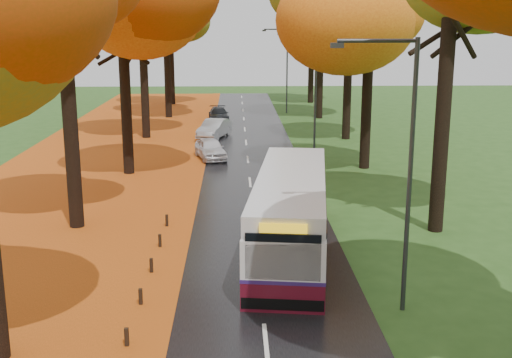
{
  "coord_description": "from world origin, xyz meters",
  "views": [
    {
      "loc": [
        -0.78,
        -9.63,
        8.33
      ],
      "look_at": [
        0.0,
        14.09,
        2.6
      ],
      "focal_mm": 45.0,
      "sensor_mm": 36.0,
      "label": 1
    }
  ],
  "objects_px": {
    "car_silver": "(214,129)",
    "streetlamp_mid": "(311,85)",
    "car_dark": "(219,114)",
    "streetlamp_near": "(402,156)",
    "car_white": "(211,149)",
    "bus": "(291,211)",
    "streetlamp_far": "(284,64)"
  },
  "relations": [
    {
      "from": "car_silver",
      "to": "car_dark",
      "type": "height_order",
      "value": "car_silver"
    },
    {
      "from": "car_silver",
      "to": "streetlamp_mid",
      "type": "bearing_deg",
      "value": -34.23
    },
    {
      "from": "streetlamp_near",
      "to": "bus",
      "type": "distance_m",
      "value": 6.64
    },
    {
      "from": "car_dark",
      "to": "car_silver",
      "type": "bearing_deg",
      "value": -95.23
    },
    {
      "from": "car_white",
      "to": "car_silver",
      "type": "distance_m",
      "value": 7.78
    },
    {
      "from": "car_white",
      "to": "car_silver",
      "type": "relative_size",
      "value": 0.91
    },
    {
      "from": "streetlamp_mid",
      "to": "bus",
      "type": "relative_size",
      "value": 0.71
    },
    {
      "from": "streetlamp_near",
      "to": "car_white",
      "type": "distance_m",
      "value": 23.51
    },
    {
      "from": "streetlamp_near",
      "to": "car_dark",
      "type": "distance_m",
      "value": 39.29
    },
    {
      "from": "bus",
      "to": "streetlamp_near",
      "type": "bearing_deg",
      "value": -55.4
    },
    {
      "from": "streetlamp_near",
      "to": "car_silver",
      "type": "height_order",
      "value": "streetlamp_near"
    },
    {
      "from": "streetlamp_mid",
      "to": "car_silver",
      "type": "relative_size",
      "value": 1.9
    },
    {
      "from": "streetlamp_far",
      "to": "bus",
      "type": "xyz_separation_m",
      "value": [
        -2.67,
        -38.8,
        -3.15
      ]
    },
    {
      "from": "streetlamp_mid",
      "to": "car_silver",
      "type": "xyz_separation_m",
      "value": [
        -6.3,
        8.08,
        -3.98
      ]
    },
    {
      "from": "streetlamp_far",
      "to": "car_dark",
      "type": "relative_size",
      "value": 1.95
    },
    {
      "from": "car_white",
      "to": "car_dark",
      "type": "distance_m",
      "value": 16.29
    },
    {
      "from": "car_dark",
      "to": "streetlamp_mid",
      "type": "bearing_deg",
      "value": -73.99
    },
    {
      "from": "car_white",
      "to": "car_dark",
      "type": "bearing_deg",
      "value": 75.03
    },
    {
      "from": "streetlamp_far",
      "to": "car_white",
      "type": "bearing_deg",
      "value": -106.18
    },
    {
      "from": "bus",
      "to": "car_dark",
      "type": "xyz_separation_m",
      "value": [
        -3.5,
        33.39,
        -0.93
      ]
    },
    {
      "from": "streetlamp_far",
      "to": "car_white",
      "type": "xyz_separation_m",
      "value": [
        -6.3,
        -21.7,
        -4.02
      ]
    },
    {
      "from": "bus",
      "to": "car_dark",
      "type": "bearing_deg",
      "value": 103.38
    },
    {
      "from": "bus",
      "to": "car_dark",
      "type": "height_order",
      "value": "bus"
    },
    {
      "from": "bus",
      "to": "car_silver",
      "type": "relative_size",
      "value": 2.68
    },
    {
      "from": "streetlamp_near",
      "to": "car_silver",
      "type": "distance_m",
      "value": 30.99
    },
    {
      "from": "streetlamp_near",
      "to": "bus",
      "type": "relative_size",
      "value": 0.71
    },
    {
      "from": "streetlamp_near",
      "to": "streetlamp_mid",
      "type": "relative_size",
      "value": 1.0
    },
    {
      "from": "streetlamp_near",
      "to": "streetlamp_far",
      "type": "bearing_deg",
      "value": 90.0
    },
    {
      "from": "streetlamp_far",
      "to": "car_white",
      "type": "distance_m",
      "value": 22.96
    },
    {
      "from": "streetlamp_mid",
      "to": "car_silver",
      "type": "bearing_deg",
      "value": 127.94
    },
    {
      "from": "streetlamp_far",
      "to": "car_dark",
      "type": "xyz_separation_m",
      "value": [
        -6.17,
        -5.41,
        -4.08
      ]
    },
    {
      "from": "car_white",
      "to": "car_dark",
      "type": "relative_size",
      "value": 0.93
    }
  ]
}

